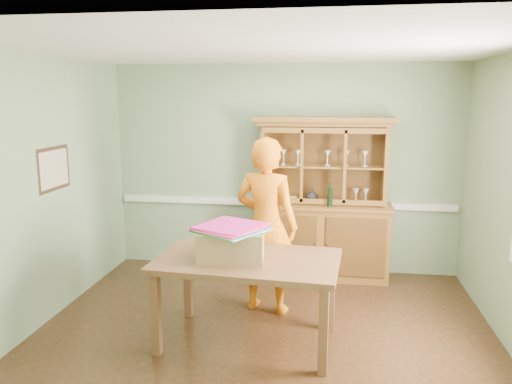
% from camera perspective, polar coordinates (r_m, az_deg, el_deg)
% --- Properties ---
extents(floor, '(4.50, 4.50, 0.00)m').
position_cam_1_polar(floor, '(5.04, 0.81, -16.13)').
color(floor, '#472D17').
rests_on(floor, ground).
extents(ceiling, '(4.50, 4.50, 0.00)m').
position_cam_1_polar(ceiling, '(4.50, 0.91, 16.12)').
color(ceiling, white).
rests_on(ceiling, wall_back).
extents(wall_back, '(4.50, 0.00, 4.50)m').
position_cam_1_polar(wall_back, '(6.54, 3.22, 2.65)').
color(wall_back, gray).
rests_on(wall_back, floor).
extents(wall_left, '(0.00, 4.00, 4.00)m').
position_cam_1_polar(wall_left, '(5.37, -23.69, -0.12)').
color(wall_left, gray).
rests_on(wall_left, floor).
extents(wall_front, '(4.50, 0.00, 4.50)m').
position_cam_1_polar(wall_front, '(2.69, -4.97, -9.68)').
color(wall_front, gray).
rests_on(wall_front, floor).
extents(chair_rail, '(4.41, 0.05, 0.08)m').
position_cam_1_polar(chair_rail, '(6.60, 3.16, -1.25)').
color(chair_rail, white).
rests_on(chair_rail, wall_back).
extents(framed_map, '(0.03, 0.60, 0.46)m').
position_cam_1_polar(framed_map, '(5.58, -22.05, 2.48)').
color(framed_map, '#372416').
rests_on(framed_map, wall_left).
extents(china_hutch, '(1.73, 0.57, 2.04)m').
position_cam_1_polar(china_hutch, '(6.41, 7.54, -3.36)').
color(china_hutch, olive).
rests_on(china_hutch, floor).
extents(dining_table, '(1.72, 1.11, 0.83)m').
position_cam_1_polar(dining_table, '(4.65, -0.97, -8.71)').
color(dining_table, brown).
rests_on(dining_table, floor).
extents(cardboard_box, '(0.63, 0.52, 0.27)m').
position_cam_1_polar(cardboard_box, '(4.58, -2.82, -5.94)').
color(cardboard_box, '#9A734F').
rests_on(cardboard_box, dining_table).
extents(kite_stack, '(0.71, 0.71, 0.04)m').
position_cam_1_polar(kite_stack, '(4.51, -2.98, -4.09)').
color(kite_stack, green).
rests_on(kite_stack, cardboard_box).
extents(person, '(0.78, 0.61, 1.88)m').
position_cam_1_polar(person, '(5.29, 1.20, -3.87)').
color(person, orange).
rests_on(person, floor).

